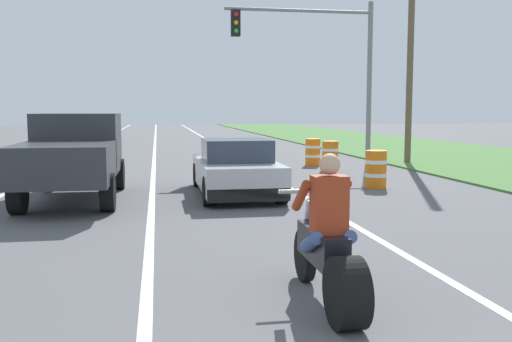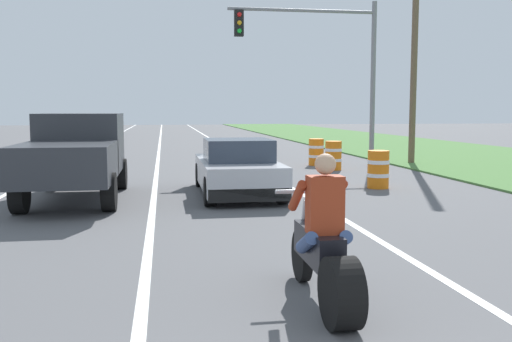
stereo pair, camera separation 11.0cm
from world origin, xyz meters
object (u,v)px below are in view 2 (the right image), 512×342
construction_barrel_mid (333,155)px  traffic_light_mast_near (328,55)px  motorcycle_with_rider (324,252)px  sports_car_silver (237,169)px  construction_barrel_far (316,152)px  pickup_truck_left_lane_dark_grey (76,152)px  construction_barrel_nearest (378,169)px

construction_barrel_mid → traffic_light_mast_near: bearing=83.7°
motorcycle_with_rider → sports_car_silver: motorcycle_with_rider is taller
traffic_light_mast_near → construction_barrel_far: bearing=131.9°
sports_car_silver → pickup_truck_left_lane_dark_grey: size_ratio=0.90×
pickup_truck_left_lane_dark_grey → traffic_light_mast_near: size_ratio=0.80×
pickup_truck_left_lane_dark_grey → traffic_light_mast_near: (7.92, 6.78, 2.95)m
construction_barrel_far → construction_barrel_nearest: bearing=-90.3°
construction_barrel_mid → motorcycle_with_rider: bearing=-107.4°
pickup_truck_left_lane_dark_grey → traffic_light_mast_near: bearing=40.6°
motorcycle_with_rider → pickup_truck_left_lane_dark_grey: size_ratio=0.46×
sports_car_silver → traffic_light_mast_near: (4.16, 6.54, 3.42)m
construction_barrel_nearest → motorcycle_with_rider: bearing=-114.7°
traffic_light_mast_near → pickup_truck_left_lane_dark_grey: bearing=-139.4°
motorcycle_with_rider → traffic_light_mast_near: 15.62m
motorcycle_with_rider → construction_barrel_mid: size_ratio=2.21×
construction_barrel_nearest → construction_barrel_far: bearing=89.7°
pickup_truck_left_lane_dark_grey → construction_barrel_far: (7.62, 7.11, -0.60)m
sports_car_silver → traffic_light_mast_near: bearing=57.5°
pickup_truck_left_lane_dark_grey → construction_barrel_nearest: bearing=6.0°
construction_barrel_mid → construction_barrel_far: same height
motorcycle_with_rider → construction_barrel_nearest: 9.50m
traffic_light_mast_near → construction_barrel_mid: 3.80m
construction_barrel_far → construction_barrel_mid: bearing=-84.9°
sports_car_silver → pickup_truck_left_lane_dark_grey: bearing=-176.5°
traffic_light_mast_near → sports_car_silver: bearing=-122.5°
pickup_truck_left_lane_dark_grey → motorcycle_with_rider: bearing=-65.2°
construction_barrel_nearest → traffic_light_mast_near: bearing=86.8°
pickup_truck_left_lane_dark_grey → construction_barrel_nearest: pickup_truck_left_lane_dark_grey is taller
pickup_truck_left_lane_dark_grey → construction_barrel_mid: size_ratio=4.80×
construction_barrel_mid → construction_barrel_far: (-0.15, 1.69, 0.00)m
construction_barrel_far → sports_car_silver: bearing=-119.3°
sports_car_silver → construction_barrel_mid: sports_car_silver is taller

